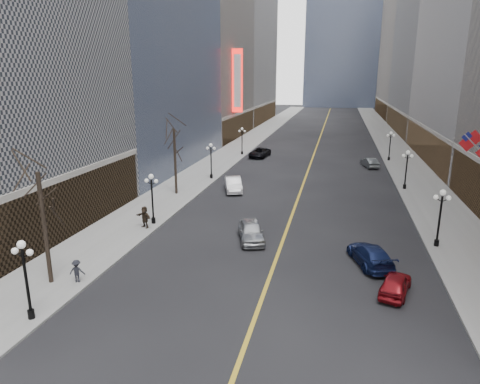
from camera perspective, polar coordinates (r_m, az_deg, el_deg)
The scene contains 25 objects.
sidewalk_east at distance 75.35m, azimuth 20.56°, elevation 4.43°, with size 6.00×230.00×0.15m, color gray.
sidewalk_west at distance 76.78m, azimuth -0.68°, elevation 5.58°, with size 6.00×230.00×0.15m, color gray.
lane_line at distance 84.63m, azimuth 10.26°, elevation 6.19°, with size 0.25×200.00×0.02m, color gold.
bldg_east_c at distance 113.17m, azimuth 27.87°, elevation 19.26°, with size 26.60×40.60×48.80m.
bldg_east_d at distance 155.84m, azimuth 24.14°, elevation 20.68°, with size 26.60×46.60×62.80m.
bldg_west_c at distance 97.44m, azimuth -8.01°, elevation 22.30°, with size 26.60×30.60×50.80m.
streetlamp_east_1 at distance 35.89m, azimuth 25.17°, elevation -2.44°, with size 1.26×0.44×4.52m.
streetlamp_east_2 at distance 53.11m, azimuth 21.34°, elevation 3.31°, with size 1.26×0.44×4.52m.
streetlamp_east_3 at distance 70.71m, azimuth 19.39°, elevation 6.21°, with size 1.26×0.44×4.52m.
streetlamp_west_0 at distance 25.57m, azimuth -26.73°, elevation -9.49°, with size 1.26×0.44×4.52m.
streetlamp_west_1 at distance 38.37m, azimuth -11.65°, elevation -0.21°, with size 1.26×0.44×4.52m.
streetlamp_west_2 at distance 54.81m, azimuth -3.89°, elevation 4.66°, with size 1.26×0.44×4.52m.
streetlamp_west_3 at distance 72.00m, azimuth 0.28°, elevation 7.21°, with size 1.26×0.44×4.52m.
flag_5 at distance 42.51m, azimuth 28.60°, elevation 5.79°, with size 2.87×0.12×2.87m.
theatre_marquee at distance 85.87m, azimuth -0.33°, elevation 14.59°, with size 2.00×0.55×12.00m.
tree_west_near at distance 28.48m, azimuth -25.14°, elevation 0.25°, with size 3.60×3.60×7.92m.
tree_west_far at distance 47.37m, azimuth -8.75°, elevation 6.95°, with size 3.60×3.60×7.92m.
car_nb_near at distance 34.62m, azimuth 1.50°, elevation -5.21°, with size 1.92×4.77×1.63m, color #A0A3A7.
car_nb_mid at distance 49.36m, azimuth -0.90°, elevation 1.04°, with size 1.74×4.98×1.64m, color silver.
car_nb_far at distance 70.52m, azimuth 2.65°, elevation 5.27°, with size 2.52×5.46×1.52m, color black.
car_sb_near at distance 31.72m, azimuth 16.98°, elevation -8.02°, with size 2.06×5.07×1.47m, color #131E4A.
car_sb_mid at distance 28.22m, azimuth 20.01°, elevation -11.46°, with size 1.54×3.84×1.31m, color maroon.
car_sb_far at distance 65.26m, azimuth 16.90°, elevation 3.77°, with size 1.48×4.25×1.40m, color #53595C.
ped_west_walk at distance 29.52m, azimuth -20.92°, elevation -9.81°, with size 0.97×0.40×1.50m, color black.
ped_west_far at distance 37.94m, azimuth -12.61°, elevation -3.27°, with size 1.77×0.51×1.91m, color black.
Camera 1 is at (3.89, -3.56, 12.87)m, focal length 32.00 mm.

